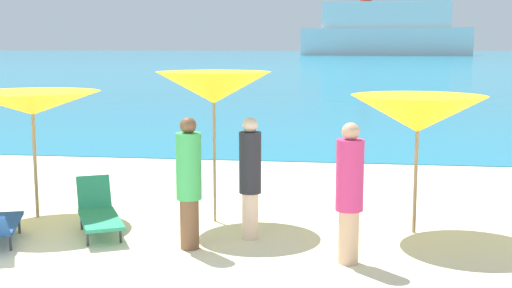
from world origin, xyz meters
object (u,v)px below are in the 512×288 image
(umbrella_4, at_px, (418,114))
(beachgoer_0, at_px, (250,175))
(cruise_ship, at_px, (386,32))
(umbrella_2, at_px, (32,103))
(beachgoer_2, at_px, (350,190))
(lounge_chair_2, at_px, (98,212))
(beachgoer_1, at_px, (189,180))
(umbrella_3, at_px, (214,88))

(umbrella_4, height_order, beachgoer_0, umbrella_4)
(beachgoer_0, bearing_deg, umbrella_4, 147.61)
(beachgoer_0, height_order, cruise_ship, cruise_ship)
(umbrella_2, bearing_deg, beachgoer_2, -18.05)
(lounge_chair_2, bearing_deg, umbrella_2, 122.99)
(beachgoer_0, xyz_separation_m, beachgoer_1, (-0.75, -0.59, 0.02))
(umbrella_4, bearing_deg, umbrella_2, 179.38)
(umbrella_3, relative_size, lounge_chair_2, 1.46)
(umbrella_2, distance_m, beachgoer_0, 3.81)
(umbrella_2, distance_m, cruise_ship, 205.69)
(umbrella_3, relative_size, umbrella_4, 1.15)
(umbrella_2, xyz_separation_m, cruise_ship, (15.69, 205.01, 5.54))
(umbrella_4, bearing_deg, beachgoer_1, -158.24)
(umbrella_3, relative_size, beachgoer_1, 1.30)
(umbrella_2, distance_m, umbrella_3, 2.94)
(lounge_chair_2, relative_size, beachgoer_2, 0.89)
(umbrella_3, distance_m, beachgoer_0, 1.64)
(beachgoer_2, height_order, cruise_ship, cruise_ship)
(umbrella_4, distance_m, cruise_ship, 205.38)
(umbrella_2, bearing_deg, umbrella_4, -0.62)
(umbrella_3, height_order, cruise_ship, cruise_ship)
(lounge_chair_2, distance_m, beachgoer_2, 3.86)
(beachgoer_1, bearing_deg, umbrella_3, 62.21)
(umbrella_3, relative_size, beachgoer_0, 1.34)
(umbrella_2, height_order, cruise_ship, cruise_ship)
(umbrella_2, bearing_deg, beachgoer_1, -24.62)
(lounge_chair_2, relative_size, beachgoer_0, 0.92)
(beachgoer_2, bearing_deg, cruise_ship, 171.32)
(beachgoer_2, relative_size, cruise_ship, 0.03)
(lounge_chair_2, height_order, beachgoer_2, beachgoer_2)
(cruise_ship, bearing_deg, umbrella_4, -84.73)
(umbrella_3, height_order, beachgoer_0, umbrella_3)
(beachgoer_1, xyz_separation_m, cruise_ship, (12.81, 206.33, 6.44))
(umbrella_3, relative_size, cruise_ship, 0.04)
(umbrella_3, xyz_separation_m, umbrella_4, (3.08, -0.23, -0.34))
(umbrella_2, height_order, umbrella_4, umbrella_4)
(beachgoer_1, distance_m, cruise_ship, 206.83)
(beachgoer_0, bearing_deg, umbrella_2, -59.06)
(umbrella_3, xyz_separation_m, cruise_ship, (12.76, 204.85, 5.28))
(lounge_chair_2, relative_size, cruise_ship, 0.03)
(umbrella_2, bearing_deg, lounge_chair_2, -29.08)
(lounge_chair_2, bearing_deg, cruise_ship, 58.09)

